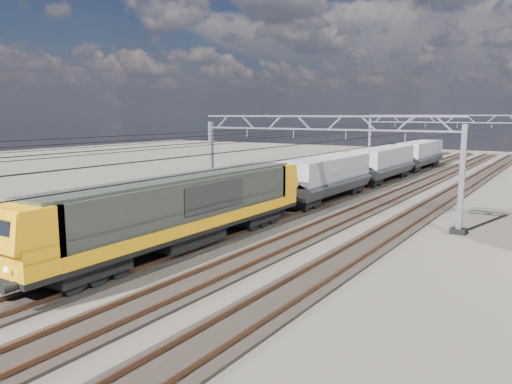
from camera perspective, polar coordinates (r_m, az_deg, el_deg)
The scene contains 12 objects.
ground at distance 32.30m, azimuth 3.90°, elevation -3.99°, with size 160.00×160.00×0.00m, color black.
track_outer_west at distance 35.52m, azimuth -4.60°, elevation -2.70°, with size 2.60×140.00×0.30m.
track_loco at distance 33.28m, azimuth 0.89°, elevation -3.46°, with size 2.60×140.00×0.30m.
track_inner_east at distance 31.39m, azimuth 7.11°, elevation -4.28°, with size 2.60×140.00×0.30m.
track_outer_east at distance 29.93m, azimuth 14.04°, elevation -5.13°, with size 2.60×140.00×0.30m.
catenary_gantry_mid at distance 35.20m, azimuth 7.14°, elevation 3.47°, with size 19.90×0.90×7.11m.
catenary_gantry_far at distance 69.34m, azimuth 20.29°, elevation 5.62°, with size 19.90×0.90×7.11m.
overhead_wires at distance 38.72m, azimuth 9.79°, elevation 6.63°, with size 12.03×140.00×0.53m.
locomotive at distance 26.57m, azimuth -8.22°, elevation -1.74°, with size 2.76×21.10×3.62m.
hopper_wagon_lead at distance 41.41m, azimuth 8.08°, elevation 1.92°, with size 3.38×13.00×3.25m.
hopper_wagon_mid at distance 54.56m, azimuth 14.39°, elevation 3.39°, with size 3.38×13.00×3.25m.
hopper_wagon_third at distance 68.13m, azimuth 18.23°, elevation 4.26°, with size 3.38×13.00×3.25m.
Camera 1 is at (15.24, -27.57, 7.17)m, focal length 35.00 mm.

